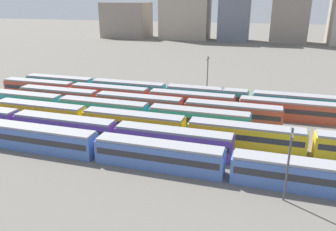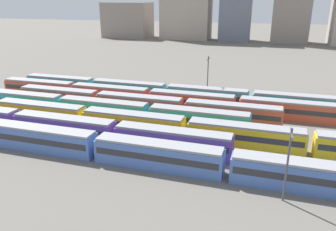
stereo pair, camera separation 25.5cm
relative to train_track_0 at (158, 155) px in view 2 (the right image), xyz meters
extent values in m
plane|color=#666059|center=(-27.63, 15.60, -1.90)|extent=(600.00, 600.00, 0.00)
cube|color=#4C70BC|center=(-18.90, 0.00, -0.20)|extent=(18.00, 3.00, 3.40)
cube|color=#2D2D33|center=(-18.90, 0.00, 0.20)|extent=(17.20, 3.06, 0.90)
cube|color=#939399|center=(-18.90, 0.00, 1.67)|extent=(17.60, 2.70, 0.35)
cube|color=#4C70BC|center=(0.00, 0.00, -0.20)|extent=(18.00, 3.00, 3.40)
cube|color=#2D2D33|center=(0.00, 0.00, 0.20)|extent=(17.20, 3.06, 0.90)
cube|color=#939399|center=(0.00, 0.00, 1.67)|extent=(17.60, 2.70, 0.35)
cube|color=#4C70BC|center=(18.90, 0.00, -0.20)|extent=(18.00, 3.00, 3.40)
cube|color=#2D2D33|center=(18.90, 0.00, 0.20)|extent=(17.20, 3.06, 0.90)
cube|color=#939399|center=(18.90, 0.00, 1.67)|extent=(17.60, 2.70, 0.35)
cube|color=#6B429E|center=(-18.34, 5.20, -0.20)|extent=(18.00, 3.00, 3.40)
cube|color=#2D2D33|center=(-18.34, 5.20, 0.20)|extent=(17.20, 3.06, 0.90)
cube|color=#939399|center=(-18.34, 5.20, 1.67)|extent=(17.60, 2.70, 0.35)
cube|color=#6B429E|center=(0.56, 5.20, -0.20)|extent=(18.00, 3.00, 3.40)
cube|color=#2D2D33|center=(0.56, 5.20, 0.20)|extent=(17.20, 3.06, 0.90)
cube|color=#939399|center=(0.56, 5.20, 1.67)|extent=(17.60, 2.70, 0.35)
cube|color=yellow|center=(-27.02, 10.40, -0.20)|extent=(18.00, 3.00, 3.40)
cube|color=#2D2D33|center=(-27.02, 10.40, 0.20)|extent=(17.20, 3.06, 0.90)
cube|color=#939399|center=(-27.02, 10.40, 1.67)|extent=(17.60, 2.70, 0.35)
cube|color=yellow|center=(-8.12, 10.40, -0.20)|extent=(18.00, 3.00, 3.40)
cube|color=#2D2D33|center=(-8.12, 10.40, 0.20)|extent=(17.20, 3.06, 0.90)
cube|color=#939399|center=(-8.12, 10.40, 1.67)|extent=(17.60, 2.70, 0.35)
cube|color=yellow|center=(10.78, 10.40, -0.20)|extent=(18.00, 3.00, 3.40)
cube|color=#2D2D33|center=(10.78, 10.40, 0.20)|extent=(17.20, 3.06, 0.90)
cube|color=#939399|center=(10.78, 10.40, 1.67)|extent=(17.60, 2.70, 0.35)
cube|color=teal|center=(-35.54, 15.60, -0.20)|extent=(18.00, 3.00, 3.40)
cube|color=#2D2D33|center=(-35.54, 15.60, 0.20)|extent=(17.20, 3.06, 0.90)
cube|color=#939399|center=(-35.54, 15.60, 1.67)|extent=(17.60, 2.70, 0.35)
cube|color=teal|center=(-16.64, 15.60, -0.20)|extent=(18.00, 3.00, 3.40)
cube|color=#2D2D33|center=(-16.64, 15.60, 0.20)|extent=(17.20, 3.06, 0.90)
cube|color=#939399|center=(-16.64, 15.60, 1.67)|extent=(17.60, 2.70, 0.35)
cube|color=teal|center=(2.26, 15.60, -0.20)|extent=(18.00, 3.00, 3.40)
cube|color=#2D2D33|center=(2.26, 15.60, 0.20)|extent=(17.20, 3.06, 0.90)
cube|color=#939399|center=(2.26, 15.60, 1.67)|extent=(17.60, 2.70, 0.35)
cube|color=#BC4C38|center=(-30.20, 20.80, -0.20)|extent=(18.00, 3.00, 3.40)
cube|color=#2D2D33|center=(-30.20, 20.80, 0.20)|extent=(17.20, 3.06, 0.90)
cube|color=#939399|center=(-30.20, 20.80, 1.67)|extent=(17.60, 2.70, 0.35)
cube|color=#BC4C38|center=(-11.30, 20.80, -0.20)|extent=(18.00, 3.00, 3.40)
cube|color=#2D2D33|center=(-11.30, 20.80, 0.20)|extent=(17.20, 3.06, 0.90)
cube|color=#939399|center=(-11.30, 20.80, 1.67)|extent=(17.60, 2.70, 0.35)
cube|color=#BC4C38|center=(7.60, 20.80, -0.20)|extent=(18.00, 3.00, 3.40)
cube|color=#2D2D33|center=(7.60, 20.80, 0.20)|extent=(17.20, 3.06, 0.90)
cube|color=#939399|center=(7.60, 20.80, 1.67)|extent=(17.60, 2.70, 0.35)
cube|color=#BC4C38|center=(-39.38, 26.00, -0.20)|extent=(18.00, 3.00, 3.40)
cube|color=#2D2D33|center=(-39.38, 26.00, 0.20)|extent=(17.20, 3.06, 0.90)
cube|color=#939399|center=(-39.38, 26.00, 1.67)|extent=(17.60, 2.70, 0.35)
cube|color=#BC4C38|center=(-20.48, 26.00, -0.20)|extent=(18.00, 3.00, 3.40)
cube|color=#2D2D33|center=(-20.48, 26.00, 0.20)|extent=(17.20, 3.06, 0.90)
cube|color=#939399|center=(-20.48, 26.00, 1.67)|extent=(17.60, 2.70, 0.35)
cube|color=#BC4C38|center=(-1.58, 26.00, -0.20)|extent=(18.00, 3.00, 3.40)
cube|color=#2D2D33|center=(-1.58, 26.00, 0.20)|extent=(17.20, 3.06, 0.90)
cube|color=#939399|center=(-1.58, 26.00, 1.67)|extent=(17.60, 2.70, 0.35)
cube|color=#BC4C38|center=(17.32, 26.00, -0.20)|extent=(18.00, 3.00, 3.40)
cube|color=#2D2D33|center=(17.32, 26.00, 0.20)|extent=(17.20, 3.06, 0.90)
cube|color=#939399|center=(17.32, 26.00, 1.67)|extent=(17.60, 2.70, 0.35)
cube|color=teal|center=(-37.12, 31.20, -0.20)|extent=(18.00, 3.00, 3.40)
cube|color=#2D2D33|center=(-37.12, 31.20, 0.20)|extent=(17.20, 3.06, 0.90)
cube|color=#939399|center=(-37.12, 31.20, 1.67)|extent=(17.60, 2.70, 0.35)
cube|color=teal|center=(-18.22, 31.20, -0.20)|extent=(18.00, 3.00, 3.40)
cube|color=#2D2D33|center=(-18.22, 31.20, 0.20)|extent=(17.20, 3.06, 0.90)
cube|color=#939399|center=(-18.22, 31.20, 1.67)|extent=(17.60, 2.70, 0.35)
cube|color=teal|center=(0.68, 31.20, -0.20)|extent=(18.00, 3.00, 3.40)
cube|color=#2D2D33|center=(0.68, 31.20, 0.20)|extent=(17.20, 3.06, 0.90)
cube|color=#939399|center=(0.68, 31.20, 1.67)|extent=(17.60, 2.70, 0.35)
cube|color=teal|center=(19.58, 31.20, -0.20)|extent=(18.00, 3.00, 3.40)
cube|color=#2D2D33|center=(19.58, 31.20, 0.20)|extent=(17.20, 3.06, 0.90)
cube|color=#939399|center=(19.58, 31.20, 1.67)|extent=(17.60, 2.70, 0.35)
cylinder|color=#4C4C51|center=(0.09, 34.35, 3.17)|extent=(0.24, 0.24, 10.14)
cube|color=#47474C|center=(0.09, 34.35, 7.64)|extent=(0.16, 3.20, 0.16)
cylinder|color=#4C4C51|center=(16.36, -3.18, 2.59)|extent=(0.24, 0.24, 8.99)
cube|color=#47474C|center=(16.36, -3.18, 6.49)|extent=(0.16, 3.20, 0.16)
cube|color=gray|center=(-73.93, 156.24, 8.44)|extent=(27.41, 19.91, 20.69)
cube|color=#A89989|center=(-36.60, 156.24, 20.15)|extent=(28.35, 14.96, 44.11)
cube|color=slate|center=(-8.05, 156.24, 18.25)|extent=(16.50, 15.43, 40.31)
camera|label=1|loc=(13.25, -38.38, 19.98)|focal=35.15mm
camera|label=2|loc=(13.49, -38.30, 19.98)|focal=35.15mm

